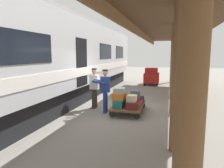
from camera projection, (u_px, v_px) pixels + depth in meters
ground_plane at (121, 110)px, 8.55m from camera, size 60.00×60.00×0.00m
platform_canopy at (174, 27)px, 7.56m from camera, size 3.20×20.04×3.56m
train_car at (50, 59)px, 9.10m from camera, size 3.02×19.58×4.00m
luggage_cart at (129, 105)px, 8.21m from camera, size 1.14×1.98×0.32m
suitcase_tan_vintage at (122, 102)px, 8.26m from camera, size 0.45×0.52×0.19m
suitcase_navy_fabric at (125, 99)px, 8.78m from camera, size 0.58×0.67×0.17m
suitcase_black_hardshell at (137, 99)px, 8.65m from camera, size 0.52×0.61×0.20m
suitcase_teal_softside at (119, 103)px, 7.73m from camera, size 0.39×0.54×0.29m
suitcase_burgundy_valise at (135, 103)px, 8.13m from camera, size 0.55×0.64×0.17m
suitcase_maroon_trunk at (133, 105)px, 7.60m from camera, size 0.50×0.65×0.26m
suitcase_orange_carryall at (119, 96)px, 7.73m from camera, size 0.43×0.54×0.25m
suitcase_red_plastic at (135, 98)px, 8.14m from camera, size 0.34×0.37×0.15m
suitcase_brown_leather at (123, 97)px, 8.24m from camera, size 0.37×0.39×0.22m
suitcase_gray_aluminum at (119, 90)px, 7.73m from camera, size 0.43×0.49×0.18m
suitcase_slate_roller at (135, 93)px, 8.13m from camera, size 0.43×0.44×0.24m
suitcase_cream_canvas at (132, 98)px, 7.59m from camera, size 0.34×0.41×0.23m
porter_in_overalls at (105, 89)px, 8.09m from camera, size 0.71×0.51×1.70m
porter_by_door at (95, 87)px, 8.77m from camera, size 0.67×0.43×1.70m
baggage_tug at (152, 77)px, 15.62m from camera, size 1.15×1.73×1.30m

